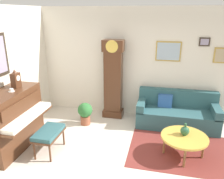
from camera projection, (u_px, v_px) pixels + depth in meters
ground_plane at (118, 170)px, 4.10m from camera, size 6.40×6.00×0.10m
wall_back at (138, 63)px, 5.84m from camera, size 5.30×0.13×2.80m
area_rug at (182, 151)px, 4.56m from camera, size 2.10×1.50×0.01m
piano at (11, 120)px, 4.53m from camera, size 0.87×1.44×1.20m
piano_bench at (49, 134)px, 4.43m from camera, size 0.42×0.70×0.48m
grandfather_clock at (113, 82)px, 5.82m from camera, size 0.52×0.34×2.03m
couch at (177, 113)px, 5.54m from camera, size 1.90×0.80×0.84m
coffee_table at (184, 138)px, 4.31m from camera, size 0.88×0.88×0.43m
mantel_clock at (16, 79)px, 4.57m from camera, size 0.13×0.18×0.38m
teacup at (11, 90)px, 4.37m from camera, size 0.12×0.12×0.06m
green_jug at (185, 131)px, 4.32m from camera, size 0.17×0.17×0.24m
potted_plant at (85, 112)px, 5.57m from camera, size 0.36×0.36×0.56m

